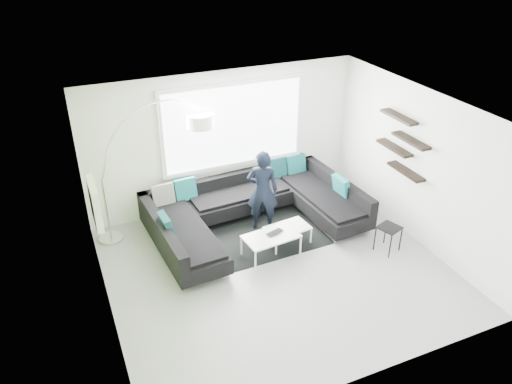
# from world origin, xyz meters

# --- Properties ---
(ground) EXTENTS (5.50, 5.50, 0.00)m
(ground) POSITION_xyz_m (0.00, 0.00, 0.00)
(ground) COLOR gray
(ground) RESTS_ON ground
(room_shell) EXTENTS (5.54, 5.04, 2.82)m
(room_shell) POSITION_xyz_m (0.04, 0.21, 1.81)
(room_shell) COLOR white
(room_shell) RESTS_ON ground
(sectional_sofa) EXTENTS (4.00, 2.63, 0.83)m
(sectional_sofa) POSITION_xyz_m (0.17, 1.29, 0.37)
(sectional_sofa) COLOR black
(sectional_sofa) RESTS_ON ground
(rug) EXTENTS (2.22, 1.65, 0.01)m
(rug) POSITION_xyz_m (0.21, 1.02, 0.01)
(rug) COLOR black
(rug) RESTS_ON ground
(coffee_table) EXTENTS (1.31, 0.85, 0.40)m
(coffee_table) POSITION_xyz_m (0.30, 0.53, 0.20)
(coffee_table) COLOR white
(coffee_table) RESTS_ON ground
(arc_lamp) EXTENTS (2.38, 1.09, 2.45)m
(arc_lamp) POSITION_xyz_m (-2.44, 2.04, 1.23)
(arc_lamp) COLOR silver
(arc_lamp) RESTS_ON ground
(side_table) EXTENTS (0.46, 0.46, 0.49)m
(side_table) POSITION_xyz_m (2.05, -0.28, 0.25)
(side_table) COLOR black
(side_table) RESTS_ON ground
(person) EXTENTS (0.88, 0.83, 1.61)m
(person) POSITION_xyz_m (0.31, 1.31, 0.80)
(person) COLOR black
(person) RESTS_ON ground
(laptop) EXTENTS (0.45, 0.40, 0.03)m
(laptop) POSITION_xyz_m (0.19, 0.42, 0.42)
(laptop) COLOR black
(laptop) RESTS_ON coffee_table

